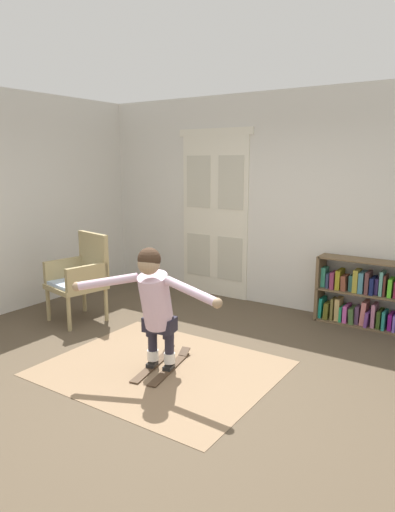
# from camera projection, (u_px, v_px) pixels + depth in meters

# --- Properties ---
(ground_plane) EXTENTS (7.20, 7.20, 0.00)m
(ground_plane) POSITION_uv_depth(u_px,v_px,m) (173.00, 375.00, 4.37)
(ground_plane) COLOR #4E4130
(back_wall) EXTENTS (6.00, 0.10, 2.90)m
(back_wall) POSITION_uv_depth(u_px,v_px,m) (287.00, 202.00, 6.20)
(back_wall) COLOR silver
(back_wall) RESTS_ON ground
(side_wall_left) EXTENTS (0.10, 6.00, 2.90)m
(side_wall_left) POSITION_uv_depth(u_px,v_px,m) (6.00, 203.00, 6.03)
(side_wall_left) COLOR silver
(side_wall_left) RESTS_ON ground
(double_door) EXTENTS (1.22, 0.05, 2.45)m
(double_door) POSITION_uv_depth(u_px,v_px,m) (215.00, 214.00, 6.80)
(double_door) COLOR silver
(double_door) RESTS_ON ground
(rug) EXTENTS (2.15, 1.78, 0.01)m
(rug) POSITION_uv_depth(u_px,v_px,m) (161.00, 368.00, 4.52)
(rug) COLOR #856A4E
(rug) RESTS_ON ground
(bookshelf) EXTENTS (1.46, 0.30, 0.83)m
(bookshelf) POSITION_uv_depth(u_px,v_px,m) (376.00, 299.00, 5.56)
(bookshelf) COLOR brown
(bookshelf) RESTS_ON ground
(wicker_chair) EXTENTS (0.71, 0.71, 1.10)m
(wicker_chair) POSITION_uv_depth(u_px,v_px,m) (81.00, 275.00, 5.82)
(wicker_chair) COLOR #9C8A5E
(wicker_chair) RESTS_ON ground
(skis_pair) EXTENTS (0.43, 0.85, 0.07)m
(skis_pair) POSITION_uv_depth(u_px,v_px,m) (163.00, 365.00, 4.54)
(skis_pair) COLOR #493524
(skis_pair) RESTS_ON rug
(person_skier) EXTENTS (1.46, 0.67, 1.16)m
(person_skier) POSITION_uv_depth(u_px,v_px,m) (155.00, 299.00, 4.27)
(person_skier) COLOR white
(person_skier) RESTS_ON skis_pair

